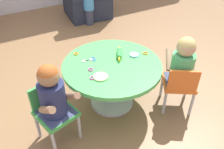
{
  "coord_description": "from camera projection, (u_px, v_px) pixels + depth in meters",
  "views": [
    {
      "loc": [
        -0.89,
        -1.62,
        1.77
      ],
      "look_at": [
        0.0,
        0.0,
        0.37
      ],
      "focal_mm": 38.38,
      "sensor_mm": 36.0,
      "label": 1
    }
  ],
  "objects": [
    {
      "name": "rolling_pin",
      "position": [
        119.0,
        54.0,
        2.34
      ],
      "size": [
        0.14,
        0.21,
        0.05
      ],
      "color": "green",
      "rests_on": "craft_table"
    },
    {
      "name": "ground_plane",
      "position": [
        112.0,
        102.0,
        2.54
      ],
      "size": [
        10.0,
        10.0,
        0.0
      ],
      "primitive_type": "plane",
      "color": "olive"
    },
    {
      "name": "craft_table",
      "position": [
        112.0,
        73.0,
        2.31
      ],
      "size": [
        0.94,
        0.94,
        0.49
      ],
      "color": "silver",
      "rests_on": "ground"
    },
    {
      "name": "toddler_standing",
      "position": [
        89.0,
        3.0,
        3.83
      ],
      "size": [
        0.17,
        0.17,
        0.67
      ],
      "color": "#33384C",
      "rests_on": "ground"
    },
    {
      "name": "cookie_cutter_1",
      "position": [
        91.0,
        70.0,
        2.17
      ],
      "size": [
        0.05,
        0.05,
        0.01
      ],
      "primitive_type": "torus",
      "color": "#D83FA5",
      "rests_on": "craft_table"
    },
    {
      "name": "cookie_cutter_0",
      "position": [
        93.0,
        78.0,
        2.07
      ],
      "size": [
        0.05,
        0.05,
        0.01
      ],
      "primitive_type": "torus",
      "color": "#D83FA5",
      "rests_on": "craft_table"
    },
    {
      "name": "child_chair_left",
      "position": [
        53.0,
        111.0,
        2.02
      ],
      "size": [
        0.37,
        0.37,
        0.54
      ],
      "color": "#B7B7BC",
      "rests_on": "ground"
    },
    {
      "name": "seated_child_left",
      "position": [
        52.0,
        93.0,
        1.86
      ],
      "size": [
        0.35,
        0.4,
        0.51
      ],
      "color": "#3F4772",
      "rests_on": "ground"
    },
    {
      "name": "child_chair_right",
      "position": [
        179.0,
        84.0,
        2.3
      ],
      "size": [
        0.41,
        0.41,
        0.54
      ],
      "color": "#B7B7BC",
      "rests_on": "ground"
    },
    {
      "name": "craft_scissors",
      "position": [
        91.0,
        60.0,
        2.3
      ],
      "size": [
        0.14,
        0.08,
        0.01
      ],
      "color": "silver",
      "rests_on": "craft_table"
    },
    {
      "name": "cookie_cutter_3",
      "position": [
        145.0,
        53.0,
        2.39
      ],
      "size": [
        0.05,
        0.05,
        0.01
      ],
      "primitive_type": "torus",
      "color": "orange",
      "rests_on": "craft_table"
    },
    {
      "name": "cookie_cutter_2",
      "position": [
        76.0,
        54.0,
        2.38
      ],
      "size": [
        0.05,
        0.05,
        0.01
      ],
      "primitive_type": "torus",
      "color": "orange",
      "rests_on": "craft_table"
    },
    {
      "name": "playdough_blob_0",
      "position": [
        101.0,
        77.0,
        2.08
      ],
      "size": [
        0.13,
        0.13,
        0.01
      ],
      "primitive_type": "cylinder",
      "color": "#B2E58C",
      "rests_on": "craft_table"
    },
    {
      "name": "playdough_blob_1",
      "position": [
        134.0,
        55.0,
        2.36
      ],
      "size": [
        0.09,
        0.09,
        0.02
      ],
      "primitive_type": "cylinder",
      "color": "#8CCCF2",
      "rests_on": "craft_table"
    },
    {
      "name": "seated_child_right",
      "position": [
        183.0,
        62.0,
        2.19
      ],
      "size": [
        0.41,
        0.44,
        0.51
      ],
      "color": "#3F4772",
      "rests_on": "ground"
    }
  ]
}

